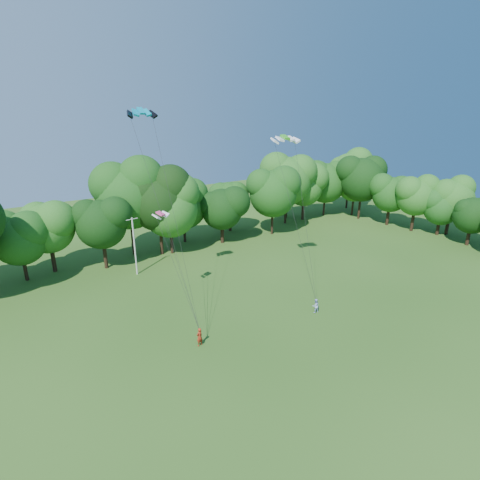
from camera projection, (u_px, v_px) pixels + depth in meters
ground at (347, 400)px, 26.76m from camera, size 160.00×160.00×0.00m
utility_pole at (135, 246)px, 46.54m from camera, size 1.49×0.27×7.47m
kite_flyer_left at (199, 337)px, 32.84m from camera, size 0.71×0.56×1.73m
kite_flyer_right at (315, 306)px, 38.37m from camera, size 0.81×0.66×1.53m
kite_teal at (141, 111)px, 33.38m from camera, size 2.60×1.25×0.66m
kite_green at (285, 137)px, 39.72m from camera, size 3.24×2.12×0.48m
kite_pink at (160, 214)px, 36.42m from camera, size 1.88×1.43×0.39m
tree_back_center at (158, 200)px, 52.07m from camera, size 8.79×8.79×12.79m
tree_back_east at (287, 184)px, 71.61m from camera, size 7.26×7.26×10.56m
tree_flank_east at (442, 202)px, 61.55m from camera, size 6.14×6.14×8.93m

